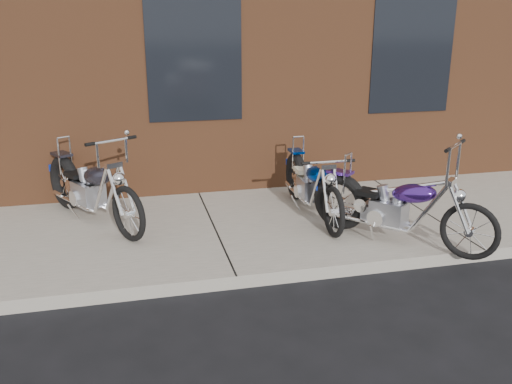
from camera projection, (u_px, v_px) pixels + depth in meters
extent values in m
plane|color=black|center=(237.00, 289.00, 5.79)|extent=(120.00, 120.00, 0.00)
cube|color=gray|center=(214.00, 232.00, 7.16)|extent=(22.00, 3.00, 0.15)
torus|color=black|center=(351.00, 204.00, 6.87)|extent=(0.59, 0.66, 0.74)
torus|color=black|center=(484.00, 235.00, 5.97)|extent=(0.49, 0.56, 0.67)
cube|color=#A4A5A8|center=(401.00, 215.00, 6.50)|extent=(0.49, 0.50, 0.31)
ellipsoid|color=#411E7C|center=(427.00, 196.00, 6.25)|extent=(0.57, 0.61, 0.32)
cube|color=black|center=(381.00, 195.00, 6.59)|extent=(0.38, 0.38, 0.06)
cylinder|color=white|center=(475.00, 209.00, 5.96)|extent=(0.23, 0.25, 0.56)
cylinder|color=white|center=(470.00, 147.00, 5.83)|extent=(0.45, 0.39, 0.03)
cylinder|color=white|center=(359.00, 175.00, 6.70)|extent=(0.03, 0.03, 0.50)
cylinder|color=white|center=(386.00, 219.00, 6.76)|extent=(0.64, 0.74, 0.05)
torus|color=black|center=(299.00, 178.00, 8.02)|extent=(0.14, 0.72, 0.72)
torus|color=black|center=(338.00, 216.00, 6.58)|extent=(0.07, 0.65, 0.65)
cube|color=#A4A5A8|center=(313.00, 192.00, 7.43)|extent=(0.28, 0.40, 0.30)
ellipsoid|color=#0032A6|center=(321.00, 177.00, 7.09)|extent=(0.26, 0.55, 0.31)
cube|color=beige|center=(307.00, 173.00, 7.61)|extent=(0.24, 0.28, 0.06)
cylinder|color=white|center=(335.00, 192.00, 6.62)|extent=(0.04, 0.29, 0.54)
cylinder|color=white|center=(333.00, 165.00, 6.63)|extent=(0.55, 0.03, 0.03)
cylinder|color=white|center=(301.00, 155.00, 7.83)|extent=(0.02, 0.02, 0.48)
cylinder|color=white|center=(316.00, 195.00, 7.70)|extent=(0.05, 0.90, 0.05)
torus|color=black|center=(70.00, 185.00, 7.62)|extent=(0.52, 0.74, 0.78)
torus|color=black|center=(136.00, 217.00, 6.47)|extent=(0.42, 0.64, 0.70)
cube|color=#A4A5A8|center=(94.00, 196.00, 7.15)|extent=(0.48, 0.52, 0.32)
ellipsoid|color=#25242E|center=(104.00, 178.00, 6.84)|extent=(0.54, 0.65, 0.33)
cube|color=black|center=(83.00, 176.00, 7.27)|extent=(0.38, 0.39, 0.06)
cylinder|color=white|center=(128.00, 192.00, 6.47)|extent=(0.20, 0.29, 0.58)
cylinder|color=white|center=(118.00, 142.00, 6.39)|extent=(0.53, 0.33, 0.03)
cylinder|color=white|center=(70.00, 157.00, 7.43)|extent=(0.03, 0.03, 0.52)
cylinder|color=white|center=(96.00, 200.00, 7.44)|extent=(0.54, 0.86, 0.05)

